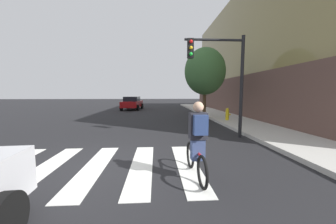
{
  "coord_description": "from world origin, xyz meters",
  "views": [
    {
      "loc": [
        1.64,
        -4.69,
        1.86
      ],
      "look_at": [
        2.09,
        2.32,
        1.16
      ],
      "focal_mm": 20.07,
      "sensor_mm": 36.0,
      "label": 1
    }
  ],
  "objects": [
    {
      "name": "street_tree_near",
      "position": [
        5.03,
        8.31,
        3.37
      ],
      "size": [
        2.81,
        2.81,
        4.99
      ],
      "color": "#4C3823",
      "rests_on": "ground"
    },
    {
      "name": "corner_building",
      "position": [
        17.02,
        11.41,
        5.0
      ],
      "size": [
        17.87,
        22.81,
        10.09
      ],
      "color": "brown",
      "rests_on": "ground"
    },
    {
      "name": "traffic_light_near",
      "position": [
        4.36,
        2.94,
        2.86
      ],
      "size": [
        2.47,
        0.28,
        4.2
      ],
      "color": "black",
      "rests_on": "ground"
    },
    {
      "name": "cyclist",
      "position": [
        2.52,
        -0.83,
        0.84
      ],
      "size": [
        0.37,
        1.71,
        1.69
      ],
      "color": "black",
      "rests_on": "ground"
    },
    {
      "name": "sedan_mid",
      "position": [
        -1.11,
        17.22,
        0.77
      ],
      "size": [
        2.35,
        4.47,
        1.49
      ],
      "color": "maroon",
      "rests_on": "ground"
    },
    {
      "name": "crosswalk_stripes",
      "position": [
        -0.51,
        0.0,
        0.01
      ],
      "size": [
        6.48,
        3.29,
        0.01
      ],
      "color": "silver",
      "rests_on": "ground"
    },
    {
      "name": "ground_plane",
      "position": [
        0.0,
        0.0,
        0.0
      ],
      "size": [
        120.0,
        120.0,
        0.0
      ],
      "primitive_type": "plane",
      "color": "black"
    },
    {
      "name": "fire_hydrant",
      "position": [
        6.21,
        7.01,
        0.53
      ],
      "size": [
        0.33,
        0.22,
        0.78
      ],
      "color": "gold",
      "rests_on": "sidewalk"
    }
  ]
}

